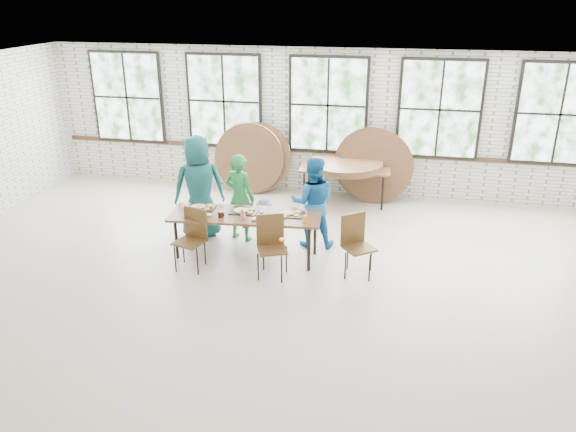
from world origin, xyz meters
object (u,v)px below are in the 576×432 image
(chair_near_right, at_px, (271,240))
(storage_table, at_px, (345,170))
(chair_near_left, at_px, (193,233))
(dining_table, at_px, (246,217))

(chair_near_right, height_order, storage_table, chair_near_right)
(chair_near_left, bearing_deg, storage_table, 75.85)
(chair_near_right, distance_m, storage_table, 3.39)
(chair_near_left, xyz_separation_m, storage_table, (1.99, 3.31, 0.13))
(dining_table, distance_m, storage_table, 3.08)
(chair_near_left, relative_size, chair_near_right, 1.00)
(chair_near_left, distance_m, chair_near_right, 1.25)
(dining_table, height_order, storage_table, same)
(dining_table, bearing_deg, chair_near_left, -149.51)
(dining_table, xyz_separation_m, storage_table, (1.28, 2.80, -0.00))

